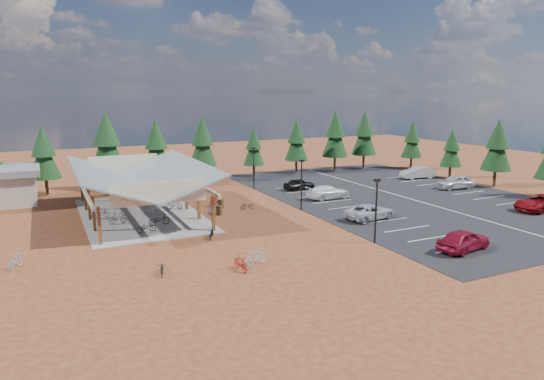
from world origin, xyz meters
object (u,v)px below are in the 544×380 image
object	(u,v)px
bike_13	(256,256)
bike_15	(214,201)
bike_12	(211,233)
lamp_post_0	(376,206)
bike_6	(175,205)
car_2	(370,212)
bike_0	(146,227)
bike_1	(118,218)
car_9	(418,173)
bike_14	(214,209)
lamp_post_2	(254,165)
bike_2	(100,213)
bike_16	(247,206)
bike_7	(154,195)
bike_4	(159,220)
car_8	(455,182)
bike_11	(240,263)
bike_9	(15,261)
lamp_post_1	(301,181)
bike_5	(152,211)
car_0	(464,240)
car_3	(328,192)
bike_8	(162,269)
car_4	(299,184)
bike_3	(121,200)
car_6	(540,203)
trash_bin_0	(219,210)
trash_bin_1	(221,204)

from	to	relation	value
bike_13	bike_15	distance (m)	18.28
bike_12	lamp_post_0	bearing A→B (deg)	174.55
bike_6	car_2	xyz separation A→B (m)	(15.54, -11.49, 0.23)
bike_0	bike_1	bearing A→B (deg)	16.34
car_9	bike_14	bearing A→B (deg)	-72.46
lamp_post_2	bike_2	distance (m)	20.01
bike_16	car_2	size ratio (longest dim) A/B	0.31
bike_7	bike_13	xyz separation A→B (m)	(2.03, -23.36, -0.09)
lamp_post_2	bike_15	xyz separation A→B (m)	(-7.33, -6.30, -2.49)
bike_4	lamp_post_2	bearing A→B (deg)	-54.12
car_8	bike_11	bearing A→B (deg)	-61.41
bike_9	car_8	xyz separation A→B (m)	(47.74, 7.57, 0.36)
bike_1	bike_14	size ratio (longest dim) A/B	1.01
lamp_post_1	bike_5	distance (m)	14.84
car_0	car_3	xyz separation A→B (m)	(0.48, 19.74, -0.08)
bike_12	car_9	distance (m)	37.33
car_0	car_9	distance (m)	31.46
bike_11	car_9	bearing A→B (deg)	26.89
bike_4	car_9	size ratio (longest dim) A/B	0.38
car_8	car_9	bearing A→B (deg)	178.97
bike_9	bike_14	size ratio (longest dim) A/B	0.95
bike_8	car_9	distance (m)	44.97
bike_8	bike_16	size ratio (longest dim) A/B	1.04
bike_4	car_8	world-z (taller)	car_8
bike_1	car_9	bearing A→B (deg)	-96.33
car_8	lamp_post_1	bearing A→B (deg)	-80.64
bike_2	bike_12	size ratio (longest dim) A/B	0.96
car_3	car_4	size ratio (longest dim) A/B	1.29
bike_5	car_4	xyz separation A→B (m)	(18.94, 5.36, 0.14)
bike_0	bike_16	xyz separation A→B (m)	(10.89, 4.07, -0.13)
bike_7	lamp_post_2	bearing A→B (deg)	-95.85
bike_4	car_3	distance (m)	19.78
car_9	bike_11	bearing A→B (deg)	-52.19
bike_6	bike_7	world-z (taller)	bike_7
lamp_post_0	bike_2	distance (m)	25.47
bike_6	car_0	distance (m)	27.37
bike_2	bike_14	distance (m)	10.67
bike_3	car_6	xyz separation A→B (m)	(37.61, -20.39, 0.21)
bike_1	bike_5	xyz separation A→B (m)	(3.35, 1.51, -0.08)
bike_9	car_8	world-z (taller)	car_8
trash_bin_0	car_3	xyz separation A→B (m)	(13.35, 1.56, 0.32)
bike_13	bike_7	bearing A→B (deg)	167.36
bike_15	car_4	bearing A→B (deg)	-108.12
car_2	car_8	distance (m)	19.74
bike_3	car_0	bearing A→B (deg)	-148.10
car_0	bike_13	bearing A→B (deg)	63.95
trash_bin_1	bike_5	bearing A→B (deg)	-175.62
bike_7	bike_11	xyz separation A→B (m)	(0.55, -24.06, -0.10)
lamp_post_2	bike_6	distance (m)	13.37
trash_bin_1	bike_1	xyz separation A→B (m)	(-10.51, -2.06, 0.20)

